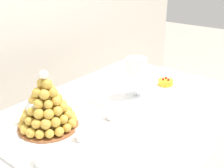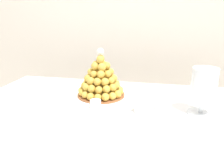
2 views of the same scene
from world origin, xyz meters
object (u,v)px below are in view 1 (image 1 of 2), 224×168
object	(u,v)px
serving_tray	(66,130)
dessert_cup_mid_left	(82,135)
dessert_cup_left	(41,158)
dessert_cup_centre	(112,114)
wine_glass	(36,107)
croquembouche	(47,106)
fruit_tart_plate	(165,84)
macaron_goblet	(136,73)

from	to	relation	value
serving_tray	dessert_cup_mid_left	distance (m)	0.11
dessert_cup_left	dessert_cup_centre	bearing A→B (deg)	-0.09
serving_tray	wine_glass	world-z (taller)	wine_glass
dessert_cup_left	wine_glass	bearing A→B (deg)	54.62
serving_tray	dessert_cup_mid_left	xyz separation A→B (m)	(-0.01, -0.10, 0.02)
croquembouche	fruit_tart_plate	world-z (taller)	croquembouche
dessert_cup_mid_left	fruit_tart_plate	distance (m)	0.71
dessert_cup_mid_left	macaron_goblet	bearing A→B (deg)	7.77
serving_tray	dessert_cup_mid_left	size ratio (longest dim) A/B	10.68
croquembouche	fruit_tart_plate	xyz separation A→B (m)	(0.73, -0.18, -0.10)
macaron_goblet	wine_glass	size ratio (longest dim) A/B	1.44
croquembouche	dessert_cup_left	xyz separation A→B (m)	(-0.18, -0.17, -0.08)
wine_glass	serving_tray	bearing A→B (deg)	-60.42
serving_tray	dessert_cup_centre	bearing A→B (deg)	-25.01
dessert_cup_centre	wine_glass	size ratio (longest dim) A/B	0.35
serving_tray	dessert_cup_left	bearing A→B (deg)	-155.60
serving_tray	dessert_cup_mid_left	bearing A→B (deg)	-94.02
croquembouche	dessert_cup_mid_left	xyz separation A→B (m)	(0.02, -0.18, -0.08)
dessert_cup_mid_left	fruit_tart_plate	xyz separation A→B (m)	(0.71, 0.01, -0.02)
serving_tray	dessert_cup_centre	world-z (taller)	dessert_cup_centre
dessert_cup_mid_left	dessert_cup_centre	world-z (taller)	dessert_cup_centre
dessert_cup_left	wine_glass	distance (m)	0.26
serving_tray	dessert_cup_centre	distance (m)	0.22
dessert_cup_centre	wine_glass	distance (m)	0.34
fruit_tart_plate	wine_glass	xyz separation A→B (m)	(-0.77, 0.21, 0.10)
serving_tray	dessert_cup_left	world-z (taller)	dessert_cup_left
dessert_cup_mid_left	dessert_cup_centre	xyz separation A→B (m)	(0.21, 0.01, 0.00)
fruit_tart_plate	dessert_cup_mid_left	bearing A→B (deg)	-179.47
wine_glass	croquembouche	bearing A→B (deg)	-40.89
dessert_cup_left	fruit_tart_plate	world-z (taller)	dessert_cup_left
dessert_cup_centre	macaron_goblet	size ratio (longest dim) A/B	0.24
dessert_cup_mid_left	fruit_tart_plate	bearing A→B (deg)	0.53
dessert_cup_left	serving_tray	bearing A→B (deg)	24.40
fruit_tart_plate	dessert_cup_centre	bearing A→B (deg)	179.67
dessert_cup_left	dessert_cup_mid_left	xyz separation A→B (m)	(0.20, -0.01, 0.00)
croquembouche	dessert_cup_mid_left	world-z (taller)	croquembouche
dessert_cup_centre	croquembouche	bearing A→B (deg)	142.88
dessert_cup_centre	wine_glass	xyz separation A→B (m)	(-0.26, 0.20, 0.08)
serving_tray	croquembouche	xyz separation A→B (m)	(-0.03, 0.08, 0.10)
serving_tray	dessert_cup_mid_left	world-z (taller)	dessert_cup_mid_left
dessert_cup_left	dessert_cup_centre	world-z (taller)	dessert_cup_centre
dessert_cup_centre	fruit_tart_plate	world-z (taller)	dessert_cup_centre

